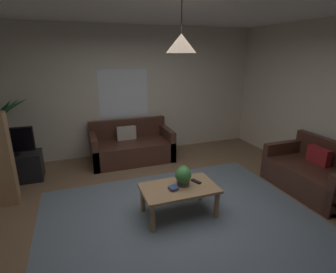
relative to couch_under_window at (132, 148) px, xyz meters
name	(u,v)px	position (x,y,z in m)	size (l,w,h in m)	color
floor	(175,213)	(0.16, -2.12, -0.28)	(5.71, 5.23, 0.02)	brown
rug	(180,220)	(0.16, -2.32, -0.27)	(3.71, 2.87, 0.01)	slate
wall_back	(132,92)	(0.16, 0.52, 1.10)	(5.83, 0.06, 2.74)	beige
window_pane	(124,94)	(-0.02, 0.49, 1.07)	(1.06, 0.01, 1.03)	white
couch_under_window	(132,148)	(0.00, 0.00, 0.00)	(1.66, 0.85, 0.82)	#47281E
couch_right_side	(314,175)	(2.53, -2.29, 0.00)	(0.85, 1.43, 0.82)	#47281E
coffee_table	(179,191)	(0.19, -2.18, 0.08)	(1.03, 0.62, 0.43)	#A87F56
book_on_table_0	(173,189)	(0.09, -2.22, 0.16)	(0.11, 0.10, 0.02)	#B22D2D
book_on_table_1	(173,188)	(0.09, -2.22, 0.18)	(0.11, 0.12, 0.02)	#2D4C8C
remote_on_table_0	(196,181)	(0.47, -2.13, 0.16)	(0.05, 0.16, 0.02)	black
potted_plant_on_table	(183,175)	(0.27, -2.15, 0.31)	(0.23, 0.23, 0.28)	#4C4C51
tv_stand	(15,168)	(-2.15, -0.26, -0.02)	(0.90, 0.44, 0.50)	black
tv	(9,142)	(-2.15, -0.28, 0.47)	(0.77, 0.16, 0.48)	black
potted_palm_corner	(4,135)	(-2.32, 0.19, 0.46)	(1.00, 0.91, 1.48)	beige
pendant_lamp	(181,43)	(0.19, -2.18, 2.01)	(0.36, 0.36, 0.56)	black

